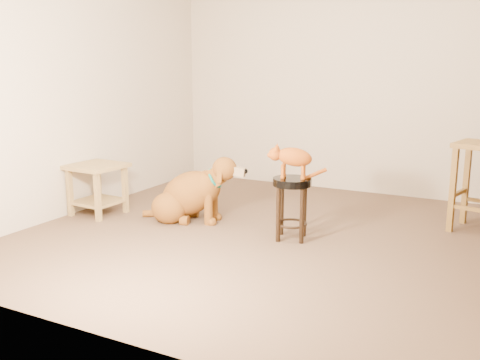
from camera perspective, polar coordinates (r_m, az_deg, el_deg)
The scene contains 7 objects.
floor at distance 4.53m, azimuth 5.75°, elevation -6.36°, with size 4.50×4.00×0.01m, color brown.
room_shell at distance 4.31m, azimuth 6.24°, elevation 15.30°, with size 4.54×4.04×2.62m.
padded_stool at distance 4.46m, azimuth 5.55°, elevation -1.71°, with size 0.33×0.33×0.52m.
wood_stool at distance 5.09m, azimuth 24.21°, elevation -0.55°, with size 0.51×0.51×0.79m.
side_table at distance 5.37m, azimuth -14.98°, elevation -0.15°, with size 0.51×0.51×0.50m.
golden_retriever at distance 5.01m, azimuth -5.34°, elevation -1.60°, with size 1.03×0.57×0.66m.
tabby_kitten at distance 4.40m, azimuth 5.49°, elevation 2.36°, with size 0.46×0.28×0.31m.
Camera 1 is at (1.57, -4.01, 1.43)m, focal length 40.00 mm.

